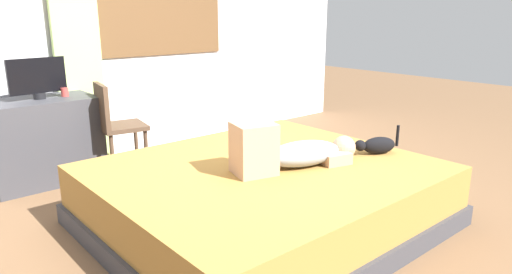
{
  "coord_description": "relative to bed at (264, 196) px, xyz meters",
  "views": [
    {
      "loc": [
        -2.01,
        -2.23,
        1.46
      ],
      "look_at": [
        0.08,
        0.21,
        0.58
      ],
      "focal_mm": 32.18,
      "sensor_mm": 36.0,
      "label": 1
    }
  ],
  "objects": [
    {
      "name": "curtain_left",
      "position": [
        -0.41,
        2.2,
        1.04
      ],
      "size": [
        0.44,
        0.06,
        2.52
      ],
      "primitive_type": "cube",
      "color": "#ADCC75",
      "rests_on": "ground"
    },
    {
      "name": "ground_plane",
      "position": [
        0.02,
        -0.01,
        -0.21
      ],
      "size": [
        16.0,
        16.0,
        0.0
      ],
      "primitive_type": "plane",
      "color": "brown"
    },
    {
      "name": "cup",
      "position": [
        -0.67,
        1.9,
        0.56
      ],
      "size": [
        0.06,
        0.06,
        0.08
      ],
      "primitive_type": "cylinder",
      "color": "#B23D38",
      "rests_on": "desk"
    },
    {
      "name": "tv_monitor",
      "position": [
        -0.87,
        1.92,
        0.71
      ],
      "size": [
        0.48,
        0.1,
        0.35
      ],
      "color": "black",
      "rests_on": "desk"
    },
    {
      "name": "bed",
      "position": [
        0.0,
        0.0,
        0.0
      ],
      "size": [
        2.22,
        1.95,
        0.43
      ],
      "color": "#38383D",
      "rests_on": "ground"
    },
    {
      "name": "desk",
      "position": [
        -0.89,
        1.92,
        0.16
      ],
      "size": [
        0.9,
        0.56,
        0.74
      ],
      "color": "#38383D",
      "rests_on": "ground"
    },
    {
      "name": "chair_by_desk",
      "position": [
        -0.36,
        1.61,
        0.29
      ],
      "size": [
        0.44,
        0.44,
        0.86
      ],
      "color": "#4C3828",
      "rests_on": "ground"
    },
    {
      "name": "person_lying",
      "position": [
        0.13,
        -0.14,
        0.33
      ],
      "size": [
        0.94,
        0.46,
        0.34
      ],
      "color": "#8C939E",
      "rests_on": "bed"
    },
    {
      "name": "back_wall_with_window",
      "position": [
        0.03,
        2.32,
        1.24
      ],
      "size": [
        6.4,
        0.14,
        2.9
      ],
      "color": "silver",
      "rests_on": "ground"
    },
    {
      "name": "cat",
      "position": [
        0.83,
        -0.34,
        0.29
      ],
      "size": [
        0.33,
        0.22,
        0.21
      ],
      "color": "black",
      "rests_on": "bed"
    }
  ]
}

